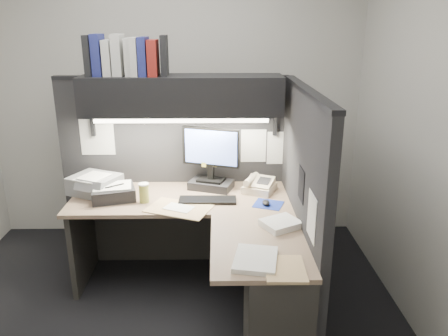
{
  "coord_description": "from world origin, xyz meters",
  "views": [
    {
      "loc": [
        0.39,
        -2.63,
        2.03
      ],
      "look_at": [
        0.45,
        0.51,
        0.98
      ],
      "focal_mm": 35.0,
      "sensor_mm": 36.0,
      "label": 1
    }
  ],
  "objects": [
    {
      "name": "manila_stack",
      "position": [
        0.76,
        -0.53,
        0.74
      ],
      "size": [
        0.23,
        0.29,
        0.02
      ],
      "primitive_type": "cube",
      "rotation": [
        0.0,
        0.0,
        -0.03
      ],
      "color": "tan",
      "rests_on": "desk"
    },
    {
      "name": "desk",
      "position": [
        0.43,
        -0.0,
        0.44
      ],
      "size": [
        1.7,
        1.53,
        0.73
      ],
      "color": "#9C7C63",
      "rests_on": "floor"
    },
    {
      "name": "notebook_stack",
      "position": [
        -0.42,
        0.53,
        0.78
      ],
      "size": [
        0.39,
        0.35,
        0.1
      ],
      "primitive_type": "cube",
      "rotation": [
        0.0,
        0.0,
        0.29
      ],
      "color": "black",
      "rests_on": "desk"
    },
    {
      "name": "pinned_papers",
      "position": [
        0.42,
        0.56,
        1.05
      ],
      "size": [
        1.76,
        1.31,
        0.51
      ],
      "color": "white",
      "rests_on": "partition_back"
    },
    {
      "name": "printer",
      "position": [
        -0.59,
        0.66,
        0.8
      ],
      "size": [
        0.45,
        0.42,
        0.14
      ],
      "primitive_type": "cube",
      "rotation": [
        0.0,
        0.0,
        -0.43
      ],
      "color": "gray",
      "rests_on": "desk"
    },
    {
      "name": "overhead_shelf",
      "position": [
        0.12,
        0.75,
        1.5
      ],
      "size": [
        1.55,
        0.34,
        0.3
      ],
      "primitive_type": "cube",
      "color": "black",
      "rests_on": "partition_back"
    },
    {
      "name": "mousepad",
      "position": [
        0.78,
        0.39,
        0.73
      ],
      "size": [
        0.26,
        0.25,
        0.0
      ],
      "primitive_type": "cube",
      "rotation": [
        0.0,
        0.0,
        -0.36
      ],
      "color": "navy",
      "rests_on": "desk"
    },
    {
      "name": "monitor",
      "position": [
        0.34,
        0.74,
        0.93
      ],
      "size": [
        0.46,
        0.31,
        0.51
      ],
      "rotation": [
        0.0,
        0.0,
        -0.33
      ],
      "color": "black",
      "rests_on": "desk"
    },
    {
      "name": "wall_front",
      "position": [
        0.0,
        -1.5,
        1.35
      ],
      "size": [
        3.5,
        0.04,
        2.7
      ],
      "primitive_type": "cube",
      "color": "beige",
      "rests_on": "floor"
    },
    {
      "name": "task_light_tube",
      "position": [
        0.12,
        0.61,
        1.33
      ],
      "size": [
        1.32,
        0.04,
        0.04
      ],
      "primitive_type": "cylinder",
      "rotation": [
        0.0,
        1.57,
        0.0
      ],
      "color": "white",
      "rests_on": "overhead_shelf"
    },
    {
      "name": "mouse",
      "position": [
        0.76,
        0.38,
        0.75
      ],
      "size": [
        0.06,
        0.09,
        0.03
      ],
      "primitive_type": "ellipsoid",
      "rotation": [
        0.0,
        0.0,
        -0.03
      ],
      "color": "black",
      "rests_on": "mousepad"
    },
    {
      "name": "paper_stack_b",
      "position": [
        0.61,
        -0.44,
        0.74
      ],
      "size": [
        0.29,
        0.34,
        0.03
      ],
      "primitive_type": "cube",
      "rotation": [
        0.0,
        0.0,
        -0.19
      ],
      "color": "white",
      "rests_on": "desk"
    },
    {
      "name": "binder_row",
      "position": [
        -0.28,
        0.75,
        1.79
      ],
      "size": [
        0.6,
        0.26,
        0.3
      ],
      "color": "black",
      "rests_on": "overhead_shelf"
    },
    {
      "name": "wall_right",
      "position": [
        1.75,
        0.0,
        1.35
      ],
      "size": [
        0.04,
        3.0,
        2.7
      ],
      "primitive_type": "cube",
      "color": "beige",
      "rests_on": "floor"
    },
    {
      "name": "coffee_cup",
      "position": [
        -0.16,
        0.46,
        0.8
      ],
      "size": [
        0.09,
        0.09,
        0.14
      ],
      "primitive_type": "cylinder",
      "rotation": [
        0.0,
        0.0,
        0.28
      ],
      "color": "gold",
      "rests_on": "desk"
    },
    {
      "name": "floor",
      "position": [
        0.0,
        0.0,
        0.0
      ],
      "size": [
        3.5,
        3.5,
        0.0
      ],
      "primitive_type": "plane",
      "color": "black",
      "rests_on": "ground"
    },
    {
      "name": "partition_right",
      "position": [
        0.98,
        0.18,
        0.8
      ],
      "size": [
        0.06,
        1.5,
        1.6
      ],
      "primitive_type": "cube",
      "color": "black",
      "rests_on": "floor"
    },
    {
      "name": "telephone",
      "position": [
        0.74,
        0.67,
        0.78
      ],
      "size": [
        0.31,
        0.32,
        0.09
      ],
      "primitive_type": "cube",
      "rotation": [
        0.0,
        0.0,
        -0.43
      ],
      "color": "beige",
      "rests_on": "desk"
    },
    {
      "name": "paper_stack_a",
      "position": [
        0.82,
        0.01,
        0.75
      ],
      "size": [
        0.3,
        0.29,
        0.05
      ],
      "primitive_type": "cube",
      "rotation": [
        0.0,
        0.0,
        0.5
      ],
      "color": "white",
      "rests_on": "desk"
    },
    {
      "name": "open_folder",
      "position": [
        0.11,
        0.32,
        0.73
      ],
      "size": [
        0.53,
        0.44,
        0.01
      ],
      "primitive_type": "cube",
      "rotation": [
        0.0,
        0.0,
        -0.38
      ],
      "color": "tan",
      "rests_on": "desk"
    },
    {
      "name": "keyboard",
      "position": [
        0.32,
        0.46,
        0.74
      ],
      "size": [
        0.44,
        0.16,
        0.02
      ],
      "primitive_type": "cube",
      "rotation": [
        0.0,
        0.0,
        -0.02
      ],
      "color": "black",
      "rests_on": "desk"
    },
    {
      "name": "partition_back",
      "position": [
        0.03,
        0.93,
        0.8
      ],
      "size": [
        1.9,
        0.06,
        1.6
      ],
      "primitive_type": "cube",
      "color": "black",
      "rests_on": "floor"
    },
    {
      "name": "wall_back",
      "position": [
        0.0,
        1.5,
        1.35
      ],
      "size": [
        3.5,
        0.04,
        2.7
      ],
      "primitive_type": "cube",
      "color": "beige",
      "rests_on": "floor"
    }
  ]
}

